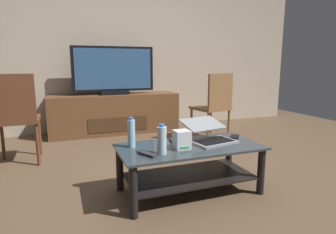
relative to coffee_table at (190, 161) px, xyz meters
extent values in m
plane|color=brown|center=(0.00, 0.28, -0.27)|extent=(7.68, 7.68, 0.00)
cube|color=#B2A38C|center=(0.00, 2.64, 1.13)|extent=(6.40, 0.12, 2.80)
cube|color=#2D383D|center=(0.00, 0.00, 0.12)|extent=(1.16, 0.57, 0.02)
cube|color=black|center=(0.00, 0.00, -0.13)|extent=(1.02, 0.50, 0.01)
cylinder|color=black|center=(-0.53, -0.24, -0.08)|extent=(0.06, 0.06, 0.38)
cylinder|color=black|center=(0.53, -0.24, -0.08)|extent=(0.06, 0.06, 0.38)
cylinder|color=black|center=(-0.53, 0.24, -0.08)|extent=(0.06, 0.06, 0.38)
cylinder|color=black|center=(0.53, 0.24, -0.08)|extent=(0.06, 0.06, 0.38)
cube|color=brown|center=(-0.19, 2.32, 0.03)|extent=(1.94, 0.51, 0.60)
cube|color=#432A18|center=(-0.19, 2.06, -0.09)|extent=(0.87, 0.01, 0.21)
cube|color=black|center=(-0.19, 2.30, 0.35)|extent=(0.43, 0.20, 0.05)
cube|color=black|center=(-0.19, 2.30, 0.71)|extent=(1.22, 0.04, 0.66)
cube|color=#2D517A|center=(-0.19, 2.27, 0.71)|extent=(1.13, 0.01, 0.60)
cube|color=brown|center=(1.04, 1.53, 0.16)|extent=(0.52, 0.52, 0.04)
cube|color=brown|center=(1.08, 1.33, 0.41)|extent=(0.42, 0.12, 0.50)
cylinder|color=brown|center=(1.19, 1.76, -0.07)|extent=(0.04, 0.04, 0.41)
cylinder|color=brown|center=(0.81, 1.68, -0.07)|extent=(0.04, 0.04, 0.41)
cylinder|color=brown|center=(1.26, 1.38, -0.07)|extent=(0.04, 0.04, 0.41)
cylinder|color=brown|center=(0.89, 1.31, -0.07)|extent=(0.04, 0.04, 0.41)
cube|color=#59331E|center=(-1.41, 1.32, 0.19)|extent=(0.44, 0.44, 0.04)
cube|color=#59331E|center=(-1.41, 1.12, 0.44)|extent=(0.42, 0.04, 0.49)
cylinder|color=#59331E|center=(-1.22, 1.51, -0.05)|extent=(0.04, 0.04, 0.45)
cylinder|color=#59331E|center=(-1.60, 1.51, -0.05)|extent=(0.04, 0.04, 0.45)
cylinder|color=#59331E|center=(-1.22, 1.13, -0.05)|extent=(0.04, 0.04, 0.45)
cube|color=gray|center=(0.23, 0.01, 0.14)|extent=(0.40, 0.31, 0.02)
cube|color=black|center=(0.23, 0.01, 0.15)|extent=(0.34, 0.25, 0.00)
cube|color=gray|center=(0.20, 0.16, 0.26)|extent=(0.40, 0.30, 0.08)
cube|color=silver|center=(0.20, 0.16, 0.26)|extent=(0.36, 0.26, 0.06)
cube|color=silver|center=(-0.09, -0.05, 0.20)|extent=(0.12, 0.12, 0.15)
cube|color=#19D84C|center=(-0.09, -0.11, 0.15)|extent=(0.07, 0.00, 0.01)
cylinder|color=#99C6E5|center=(-0.45, 0.13, 0.24)|extent=(0.06, 0.06, 0.22)
cylinder|color=blue|center=(-0.45, 0.13, 0.36)|extent=(0.03, 0.03, 0.02)
cylinder|color=silver|center=(-0.28, -0.12, 0.23)|extent=(0.07, 0.07, 0.20)
cylinder|color=blue|center=(-0.28, -0.12, 0.34)|extent=(0.04, 0.04, 0.02)
cube|color=black|center=(0.50, 0.11, 0.13)|extent=(0.14, 0.15, 0.01)
cube|color=#2D2D30|center=(-0.40, -0.12, 0.14)|extent=(0.11, 0.16, 0.02)
cube|color=#2D2D30|center=(-0.08, 0.14, 0.14)|extent=(0.06, 0.16, 0.02)
camera|label=1|loc=(-0.95, -2.01, 0.78)|focal=30.32mm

